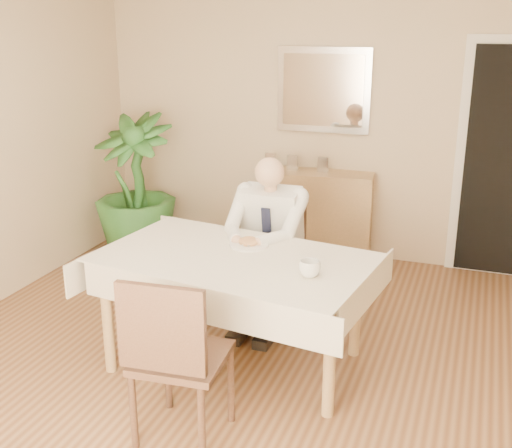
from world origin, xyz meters
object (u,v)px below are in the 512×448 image
(dining_table, at_px, (234,269))
(potted_palm, at_px, (135,186))
(coffee_mug, at_px, (310,269))
(sideboard, at_px, (315,215))
(chair_near, at_px, (174,352))
(seated_man, at_px, (265,236))
(chair_far, at_px, (277,254))

(dining_table, xyz_separation_m, potted_palm, (-1.63, 1.58, 0.00))
(coffee_mug, xyz_separation_m, sideboard, (-0.54, 2.22, -0.39))
(dining_table, height_order, chair_near, chair_near)
(chair_near, height_order, potted_palm, potted_palm)
(seated_man, relative_size, sideboard, 1.20)
(chair_far, xyz_separation_m, sideboard, (-0.01, 1.20, -0.04))
(chair_near, relative_size, potted_palm, 0.73)
(dining_table, relative_size, coffee_mug, 14.71)
(seated_man, xyz_separation_m, potted_palm, (-1.63, 0.98, -0.02))
(sideboard, xyz_separation_m, potted_palm, (-1.62, -0.50, 0.26))
(coffee_mug, bearing_deg, chair_far, 117.50)
(coffee_mug, height_order, potted_palm, potted_palm)
(chair_far, height_order, coffee_mug, coffee_mug)
(dining_table, bearing_deg, sideboard, 98.11)
(chair_far, xyz_separation_m, potted_palm, (-1.63, 0.70, 0.21))
(chair_far, distance_m, coffee_mug, 1.20)
(chair_far, xyz_separation_m, seated_man, (0.00, -0.28, 0.23))
(chair_far, relative_size, coffee_mug, 6.52)
(dining_table, relative_size, sideboard, 1.79)
(dining_table, relative_size, chair_far, 2.26)
(dining_table, relative_size, potted_palm, 1.38)
(coffee_mug, bearing_deg, chair_near, -124.68)
(coffee_mug, relative_size, sideboard, 0.12)
(chair_far, distance_m, sideboard, 1.20)
(dining_table, height_order, seated_man, seated_man)
(chair_near, bearing_deg, seated_man, 86.09)
(potted_palm, bearing_deg, sideboard, 17.02)
(seated_man, bearing_deg, coffee_mug, -54.38)
(chair_near, distance_m, coffee_mug, 0.94)
(chair_near, height_order, coffee_mug, chair_near)
(chair_near, bearing_deg, sideboard, 85.91)
(coffee_mug, relative_size, potted_palm, 0.09)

